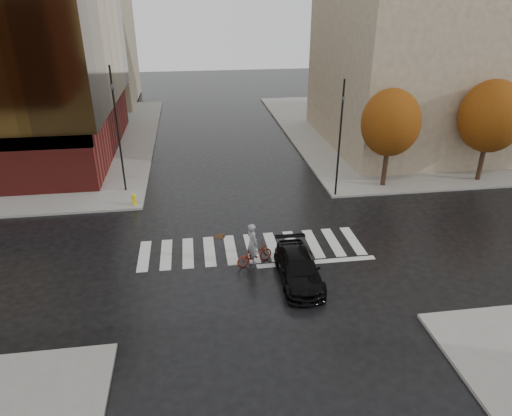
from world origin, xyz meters
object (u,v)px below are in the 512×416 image
Objects in this scene: cyclist at (254,250)px; fire_hydrant at (134,199)px; traffic_light_ne at (340,132)px; traffic_light_nw at (117,121)px; sedan at (299,268)px.

fire_hydrant is (-6.40, 7.50, -0.18)m from cyclist.
traffic_light_ne is 9.57× the size of fire_hydrant.
fire_hydrant is (0.81, -2.50, -4.25)m from traffic_light_nw.
sedan is at bearing -155.28° from cyclist.
traffic_light_ne is (4.56, 8.99, 3.70)m from sedan.
fire_hydrant is at bearing 20.56° from traffic_light_ne.
cyclist is 2.86× the size of fire_hydrant.
sedan reaches higher than fire_hydrant.
cyclist is at bearing 50.90° from traffic_light_nw.
sedan is 2.01× the size of cyclist.
traffic_light_nw is at bearing 107.99° from fire_hydrant.
traffic_light_ne is at bearing -0.90° from fire_hydrant.
fire_hydrant is (-8.24, 9.19, -0.07)m from sedan.
traffic_light_ne is at bearing 93.88° from traffic_light_nw.
traffic_light_nw reaches higher than cyclist.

